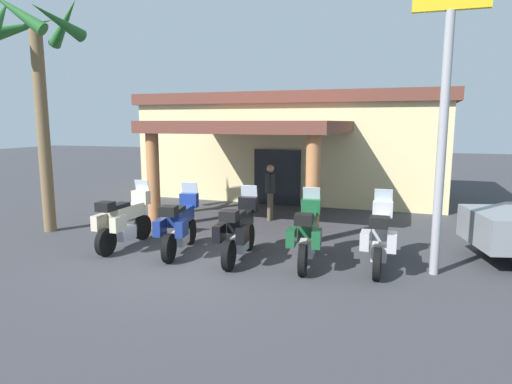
% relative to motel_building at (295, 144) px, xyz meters
% --- Properties ---
extents(ground_plane, '(80.00, 80.00, 0.00)m').
position_rel_motel_building_xyz_m(ground_plane, '(-0.08, -9.81, -2.17)').
color(ground_plane, '#38383D').
extents(motel_building, '(12.63, 11.22, 4.25)m').
position_rel_motel_building_xyz_m(motel_building, '(0.00, 0.00, 0.00)').
color(motel_building, beige).
rests_on(motel_building, ground_plane).
extents(motorcycle_cream, '(0.71, 2.21, 1.61)m').
position_rel_motel_building_xyz_m(motorcycle_cream, '(-2.24, -9.36, -1.47)').
color(motorcycle_cream, black).
rests_on(motorcycle_cream, ground_plane).
extents(motorcycle_blue, '(0.82, 2.21, 1.61)m').
position_rel_motel_building_xyz_m(motorcycle_blue, '(-0.70, -9.37, -1.47)').
color(motorcycle_blue, black).
rests_on(motorcycle_blue, ground_plane).
extents(motorcycle_black, '(0.72, 2.21, 1.61)m').
position_rel_motel_building_xyz_m(motorcycle_black, '(0.84, -9.44, -1.47)').
color(motorcycle_black, black).
rests_on(motorcycle_black, ground_plane).
extents(motorcycle_green, '(0.74, 2.21, 1.61)m').
position_rel_motel_building_xyz_m(motorcycle_green, '(2.38, -9.30, -1.47)').
color(motorcycle_green, black).
rests_on(motorcycle_green, ground_plane).
extents(motorcycle_silver, '(0.71, 2.21, 1.61)m').
position_rel_motel_building_xyz_m(motorcycle_silver, '(3.92, -9.10, -1.47)').
color(motorcycle_silver, black).
rests_on(motorcycle_silver, ground_plane).
extents(pedestrian, '(0.32, 0.53, 1.78)m').
position_rel_motel_building_xyz_m(pedestrian, '(0.40, -5.25, -1.13)').
color(pedestrian, brown).
rests_on(pedestrian, ground_plane).
extents(palm_tree_roadside, '(2.40, 2.40, 6.56)m').
position_rel_motel_building_xyz_m(palm_tree_roadside, '(-5.31, -8.58, 2.53)').
color(palm_tree_roadside, brown).
rests_on(palm_tree_roadside, ground_plane).
extents(roadside_sign, '(1.40, 0.18, 6.31)m').
position_rel_motel_building_xyz_m(roadside_sign, '(5.02, -9.12, 2.08)').
color(roadside_sign, '#99999E').
rests_on(roadside_sign, ground_plane).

